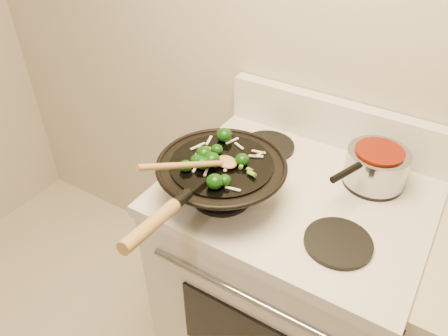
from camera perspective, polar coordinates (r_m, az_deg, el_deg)
The scene contains 5 objects.
stove at distance 1.67m, azimuth 8.07°, elevation -14.59°, with size 0.78×0.67×1.08m.
wok at distance 1.25m, azimuth -0.42°, elevation -1.28°, with size 0.37×0.62×0.20m.
stirfry at distance 1.21m, azimuth -1.48°, elevation 1.16°, with size 0.22×0.25×0.04m.
wooden_spoon at distance 1.15m, azimuth -2.73°, elevation 0.55°, with size 0.14×0.29×0.12m.
saucepan at distance 1.38m, azimuth 19.22°, elevation 0.30°, with size 0.18×0.29×0.11m.
Camera 1 is at (0.31, 0.19, 1.78)m, focal length 35.00 mm.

